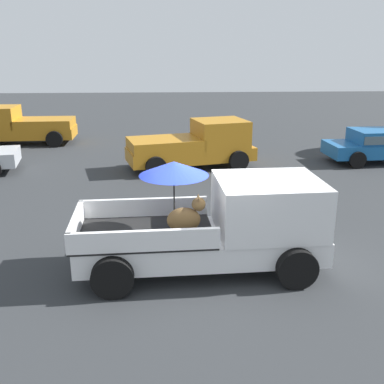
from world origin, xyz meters
TOP-DOWN VIEW (x-y plane):
  - ground_plane at (0.00, 0.00)m, footprint 80.00×80.00m
  - pickup_truck_main at (0.46, 0.03)m, footprint 5.13×2.44m
  - pickup_truck_red at (0.45, 8.48)m, footprint 5.10×3.07m
  - pickup_truck_far at (-7.75, 13.49)m, footprint 4.86×2.29m
  - parked_sedan_near at (7.92, 8.91)m, footprint 4.38×2.14m

SIDE VIEW (x-z plane):
  - ground_plane at x=0.00m, z-range 0.00..0.00m
  - parked_sedan_near at x=7.92m, z-range 0.08..1.41m
  - pickup_truck_red at x=0.45m, z-range -0.03..1.77m
  - pickup_truck_far at x=-7.75m, z-range -0.03..1.77m
  - pickup_truck_main at x=0.46m, z-range -0.17..2.14m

